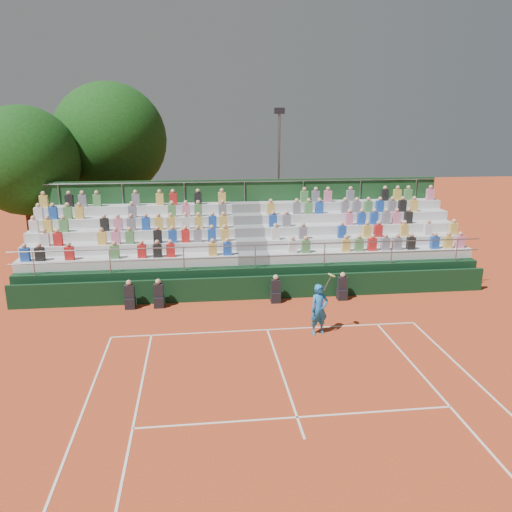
{
  "coord_description": "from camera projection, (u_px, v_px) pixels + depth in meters",
  "views": [
    {
      "loc": [
        -2.34,
        -16.43,
        7.36
      ],
      "look_at": [
        0.0,
        3.5,
        1.8
      ],
      "focal_mm": 35.0,
      "sensor_mm": 36.0,
      "label": 1
    }
  ],
  "objects": [
    {
      "name": "courtside_wall",
      "position": [
        257.0,
        288.0,
        20.88
      ],
      "size": [
        20.0,
        0.15,
        1.0
      ],
      "primitive_type": "cube",
      "color": "black",
      "rests_on": "ground"
    },
    {
      "name": "grandstand",
      "position": [
        249.0,
        254.0,
        23.82
      ],
      "size": [
        20.0,
        5.2,
        4.4
      ],
      "color": "black",
      "rests_on": "ground"
    },
    {
      "name": "tree_west",
      "position": [
        24.0,
        161.0,
        25.44
      ],
      "size": [
        5.55,
        5.55,
        8.03
      ],
      "color": "#362013",
      "rests_on": "ground"
    },
    {
      "name": "tree_east",
      "position": [
        110.0,
        140.0,
        28.79
      ],
      "size": [
        6.45,
        6.45,
        9.39
      ],
      "color": "#362013",
      "rests_on": "ground"
    },
    {
      "name": "floodlight_mast",
      "position": [
        279.0,
        165.0,
        29.69
      ],
      "size": [
        0.6,
        0.25,
        7.94
      ],
      "color": "gray",
      "rests_on": "ground"
    },
    {
      "name": "ground",
      "position": [
        267.0,
        330.0,
        17.95
      ],
      "size": [
        90.0,
        90.0,
        0.0
      ],
      "primitive_type": "plane",
      "color": "#BD431F",
      "rests_on": "ground"
    },
    {
      "name": "line_officials",
      "position": [
        228.0,
        293.0,
        20.32
      ],
      "size": [
        9.11,
        0.4,
        1.19
      ],
      "color": "black",
      "rests_on": "ground"
    },
    {
      "name": "tennis_player",
      "position": [
        319.0,
        309.0,
        17.42
      ],
      "size": [
        0.91,
        0.59,
        2.22
      ],
      "color": "blue",
      "rests_on": "ground"
    }
  ]
}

